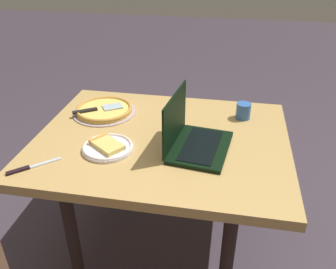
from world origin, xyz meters
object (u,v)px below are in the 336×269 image
pizza_plate (107,147)px  table_knife (28,168)px  laptop (192,137)px  pizza_tray (104,110)px  dining_table (162,151)px  drink_cup (243,111)px

pizza_plate → table_knife: 0.34m
laptop → table_knife: size_ratio=2.05×
pizza_plate → pizza_tray: bearing=-68.5°
dining_table → table_knife: table_knife is taller
pizza_tray → table_knife: bearing=76.0°
table_knife → dining_table: bearing=-144.6°
dining_table → laptop: 0.21m
table_knife → drink_cup: bearing=-144.6°
laptop → table_knife: laptop is taller
dining_table → table_knife: 0.60m
drink_cup → dining_table: bearing=35.4°
pizza_tray → pizza_plate: bearing=111.5°
laptop → drink_cup: bearing=-124.1°
drink_cup → laptop: bearing=55.9°
pizza_plate → dining_table: bearing=-145.3°
laptop → pizza_plate: 0.38m
laptop → drink_cup: 0.40m
pizza_tray → drink_cup: bearing=-174.5°
table_knife → pizza_plate: bearing=-144.1°
drink_cup → pizza_plate: bearing=35.1°
table_knife → laptop: bearing=-156.2°
dining_table → pizza_plate: pizza_plate is taller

